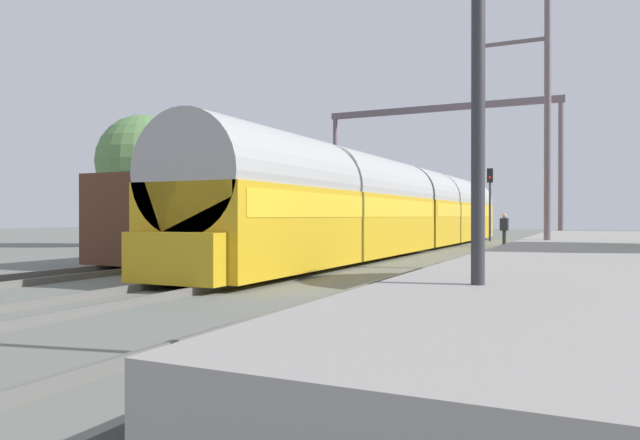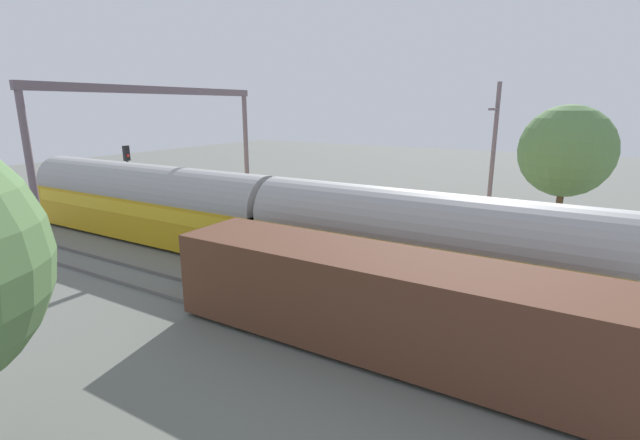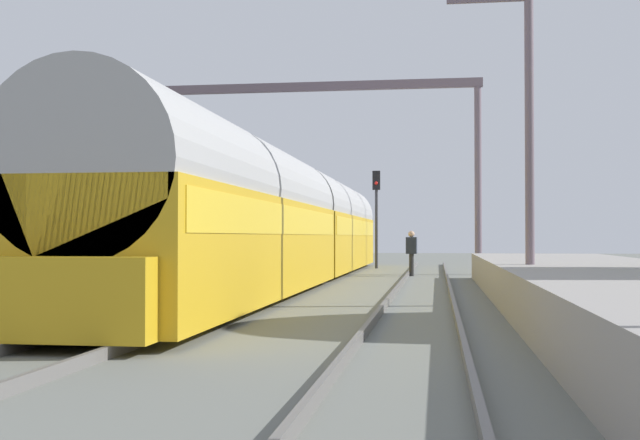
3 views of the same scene
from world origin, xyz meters
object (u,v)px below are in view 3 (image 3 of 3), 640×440
Objects in this scene: freight_car at (67,238)px; person_crossing at (411,249)px; railway_signal_far at (376,205)px; catenary_gantry at (320,135)px; passenger_train at (291,223)px.

freight_car is 14.59m from person_crossing.
freight_car is at bearing -116.49° from person_crossing.
catenary_gantry is at bearing -109.10° from railway_signal_far.
passenger_train is 2.53× the size of freight_car.
catenary_gantry is (-3.79, 1.66, 4.65)m from person_crossing.
freight_car is 7.51× the size of person_crossing.
railway_signal_far is 0.35× the size of catenary_gantry.
passenger_train is 6.35m from person_crossing.
passenger_train is at bearing 58.17° from freight_car.
passenger_train is at bearing -119.52° from person_crossing.
freight_car is 0.99× the size of catenary_gantry.
catenary_gantry is at bearing 90.00° from passenger_train.
catenary_gantry reaches higher than freight_car.
catenary_gantry reaches higher than railway_signal_far.
person_crossing is 0.37× the size of railway_signal_far.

